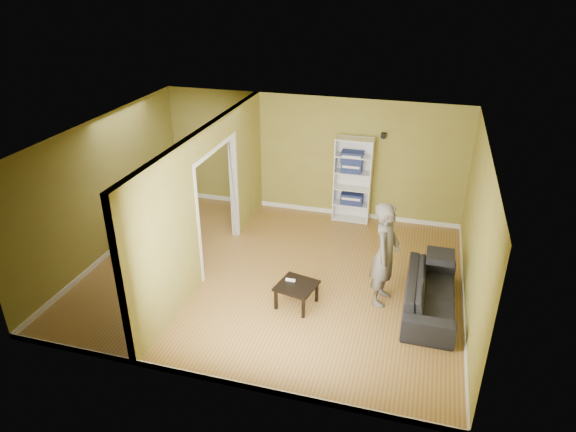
# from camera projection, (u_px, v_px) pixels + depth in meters

# --- Properties ---
(room_shell) EXTENTS (6.50, 6.50, 6.50)m
(room_shell) POSITION_uv_depth(u_px,v_px,m) (273.00, 209.00, 8.63)
(room_shell) COLOR olive
(room_shell) RESTS_ON ground
(partition) EXTENTS (0.22, 5.50, 2.60)m
(partition) POSITION_uv_depth(u_px,v_px,m) (208.00, 201.00, 8.92)
(partition) COLOR olive
(partition) RESTS_ON ground
(wall_speaker) EXTENTS (0.10, 0.10, 0.10)m
(wall_speaker) POSITION_uv_depth(u_px,v_px,m) (384.00, 136.00, 10.32)
(wall_speaker) COLOR black
(wall_speaker) RESTS_ON room_shell
(sofa) EXTENTS (2.01, 0.86, 0.77)m
(sofa) POSITION_uv_depth(u_px,v_px,m) (431.00, 288.00, 8.13)
(sofa) COLOR black
(sofa) RESTS_ON ground
(person) EXTENTS (0.84, 0.70, 2.07)m
(person) POSITION_uv_depth(u_px,v_px,m) (386.00, 246.00, 8.04)
(person) COLOR slate
(person) RESTS_ON ground
(bookshelf) EXTENTS (0.77, 0.34, 1.84)m
(bookshelf) POSITION_uv_depth(u_px,v_px,m) (353.00, 180.00, 10.81)
(bookshelf) COLOR white
(bookshelf) RESTS_ON ground
(paper_box_navy_a) EXTENTS (0.46, 0.30, 0.24)m
(paper_box_navy_a) POSITION_uv_depth(u_px,v_px,m) (352.00, 198.00, 10.95)
(paper_box_navy_a) COLOR navy
(paper_box_navy_a) RESTS_ON bookshelf
(paper_box_navy_b) EXTENTS (0.42, 0.27, 0.21)m
(paper_box_navy_b) POSITION_uv_depth(u_px,v_px,m) (352.00, 167.00, 10.65)
(paper_box_navy_b) COLOR navy
(paper_box_navy_b) RESTS_ON bookshelf
(paper_box_navy_c) EXTENTS (0.45, 0.29, 0.23)m
(paper_box_navy_c) POSITION_uv_depth(u_px,v_px,m) (352.00, 156.00, 10.54)
(paper_box_navy_c) COLOR navy
(paper_box_navy_c) RESTS_ON bookshelf
(coffee_table) EXTENTS (0.59, 0.59, 0.39)m
(coffee_table) POSITION_uv_depth(u_px,v_px,m) (297.00, 288.00, 8.24)
(coffee_table) COLOR black
(coffee_table) RESTS_ON ground
(game_controller) EXTENTS (0.16, 0.04, 0.03)m
(game_controller) POSITION_uv_depth(u_px,v_px,m) (290.00, 280.00, 8.30)
(game_controller) COLOR white
(game_controller) RESTS_ON coffee_table
(dining_table) EXTENTS (1.11, 0.74, 0.69)m
(dining_table) POSITION_uv_depth(u_px,v_px,m) (157.00, 217.00, 9.90)
(dining_table) COLOR tan
(dining_table) RESTS_ON ground
(chair_left) EXTENTS (0.61, 0.61, 1.03)m
(chair_left) POSITION_uv_depth(u_px,v_px,m) (123.00, 216.00, 10.17)
(chair_left) COLOR beige
(chair_left) RESTS_ON ground
(chair_near) EXTENTS (0.49, 0.49, 0.88)m
(chair_near) POSITION_uv_depth(u_px,v_px,m) (148.00, 240.00, 9.43)
(chair_near) COLOR tan
(chair_near) RESTS_ON ground
(chair_far) EXTENTS (0.48, 0.48, 0.94)m
(chair_far) POSITION_uv_depth(u_px,v_px,m) (177.00, 212.00, 10.41)
(chair_far) COLOR tan
(chair_far) RESTS_ON ground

